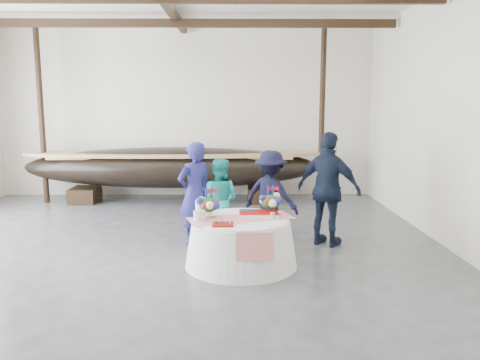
{
  "coord_description": "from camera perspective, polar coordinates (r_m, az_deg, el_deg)",
  "views": [
    {
      "loc": [
        1.31,
        -6.78,
        2.47
      ],
      "look_at": [
        1.41,
        1.6,
        1.12
      ],
      "focal_mm": 35.0,
      "sensor_mm": 36.0,
      "label": 1
    }
  ],
  "objects": [
    {
      "name": "floor",
      "position": [
        7.34,
        -11.09,
        -10.68
      ],
      "size": [
        10.0,
        12.0,
        0.01
      ],
      "primitive_type": "cube",
      "color": "#3D3D42",
      "rests_on": "ground"
    },
    {
      "name": "wall_back",
      "position": [
        12.85,
        -6.58,
        8.14
      ],
      "size": [
        10.0,
        0.02,
        4.5
      ],
      "primitive_type": "cube",
      "color": "silver",
      "rests_on": "ground"
    },
    {
      "name": "pavilion_structure",
      "position": [
        7.89,
        -10.87,
        20.22
      ],
      "size": [
        9.8,
        11.76,
        4.5
      ],
      "color": "black",
      "rests_on": "ground"
    },
    {
      "name": "longboat_display",
      "position": [
        11.99,
        -8.24,
        1.56
      ],
      "size": [
        7.51,
        1.5,
        1.41
      ],
      "color": "black",
      "rests_on": "ground"
    },
    {
      "name": "banquet_table",
      "position": [
        7.29,
        0.13,
        -7.54
      ],
      "size": [
        1.73,
        1.73,
        0.75
      ],
      "color": "white",
      "rests_on": "ground"
    },
    {
      "name": "tabletop_items",
      "position": [
        7.29,
        -0.18,
        -3.32
      ],
      "size": [
        1.69,
        1.04,
        0.4
      ],
      "color": "red",
      "rests_on": "banquet_table"
    },
    {
      "name": "guest_woman_blue",
      "position": [
        8.32,
        -5.52,
        -1.64
      ],
      "size": [
        0.8,
        0.75,
        1.83
      ],
      "primitive_type": "imported",
      "rotation": [
        0.0,
        0.0,
        3.76
      ],
      "color": "navy",
      "rests_on": "ground"
    },
    {
      "name": "guest_woman_teal",
      "position": [
        8.45,
        -2.6,
        -2.46
      ],
      "size": [
        0.89,
        0.78,
        1.53
      ],
      "primitive_type": "imported",
      "rotation": [
        0.0,
        0.0,
        2.83
      ],
      "color": "#22B2AE",
      "rests_on": "ground"
    },
    {
      "name": "guest_man_left",
      "position": [
        8.58,
        3.76,
        -1.89
      ],
      "size": [
        1.23,
        1.09,
        1.65
      ],
      "primitive_type": "imported",
      "rotation": [
        0.0,
        0.0,
        2.58
      ],
      "color": "black",
      "rests_on": "ground"
    },
    {
      "name": "guest_man_right",
      "position": [
        8.31,
        10.73,
        -1.14
      ],
      "size": [
        1.24,
        1.1,
        2.01
      ],
      "primitive_type": "imported",
      "rotation": [
        0.0,
        0.0,
        2.5
      ],
      "color": "black",
      "rests_on": "ground"
    }
  ]
}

